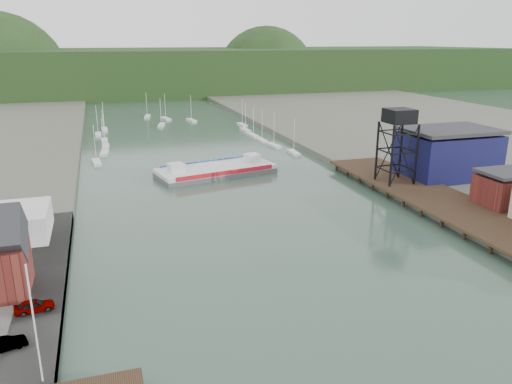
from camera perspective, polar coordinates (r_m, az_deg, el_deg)
east_pier at (r=105.10m, az=20.18°, el=-0.78°), size 14.00×70.00×2.45m
flagpole at (r=50.68m, az=-24.00°, el=-13.70°), size 0.16×0.16×12.00m
lift_tower at (r=111.20m, az=16.04°, el=7.85°), size 6.50×6.50×16.00m
blue_shed at (r=123.06m, az=21.08°, el=4.13°), size 20.50×14.50×11.30m
marina_sailboats at (r=176.95m, az=-8.84°, el=6.52°), size 57.71×92.65×0.90m
distant_hills at (r=336.42m, az=-14.08°, el=12.90°), size 500.00×120.00×80.00m
chain_ferry at (r=123.82m, az=-4.61°, el=2.51°), size 30.47×17.20×4.13m
car_west_a at (r=65.37m, az=-24.03°, el=-11.77°), size 4.66×2.43×1.51m
car_west_b at (r=59.44m, az=-26.71°, el=-15.27°), size 4.35×2.62×1.35m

